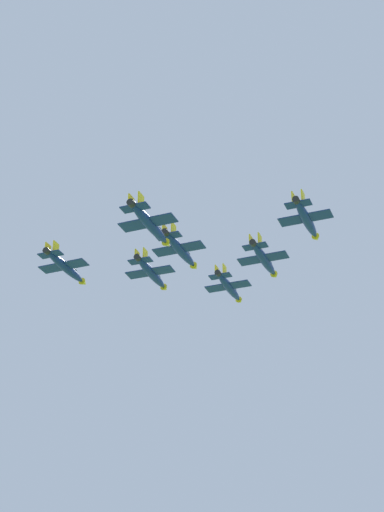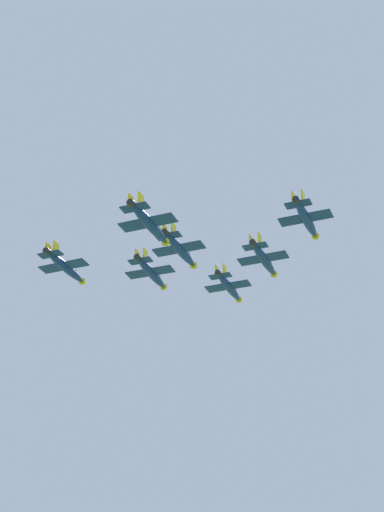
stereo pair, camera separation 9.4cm
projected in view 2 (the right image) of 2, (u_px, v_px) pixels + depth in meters
jet_lead at (229, 287)px, 192.13m from camera, size 10.35×16.61×3.50m
jet_left_wingman at (151, 273)px, 183.48m from camera, size 10.54×16.97×3.57m
jet_right_wingman at (264, 259)px, 174.99m from camera, size 10.47×16.77×3.53m
jet_left_outer at (66, 267)px, 173.85m from camera, size 10.36×16.55×3.49m
jet_right_outer at (306, 219)px, 158.47m from camera, size 10.11×16.20×3.41m
jet_slot_rear at (180, 250)px, 165.59m from camera, size 10.32×16.51×3.48m
jet_trailing at (150, 224)px, 152.54m from camera, size 10.66×17.03×3.59m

